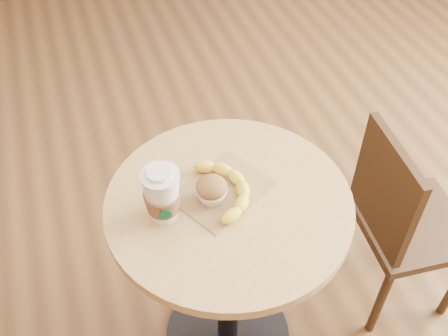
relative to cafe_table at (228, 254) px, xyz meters
name	(u,v)px	position (x,y,z in m)	size (l,w,h in m)	color
cafe_table	(228,254)	(0.00, 0.00, 0.00)	(0.65, 0.65, 0.75)	black
chair_right	(401,220)	(0.60, 0.00, -0.09)	(0.37, 0.37, 0.78)	#362313
kraft_bag	(222,190)	(-0.01, 0.04, 0.24)	(0.24, 0.18, 0.00)	#967448
coffee_cup	(162,196)	(-0.17, 0.01, 0.31)	(0.09, 0.10, 0.16)	white
muffin	(211,190)	(-0.04, 0.01, 0.28)	(0.08, 0.08, 0.07)	silver
banana	(228,187)	(0.01, 0.03, 0.26)	(0.13, 0.25, 0.03)	yellow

